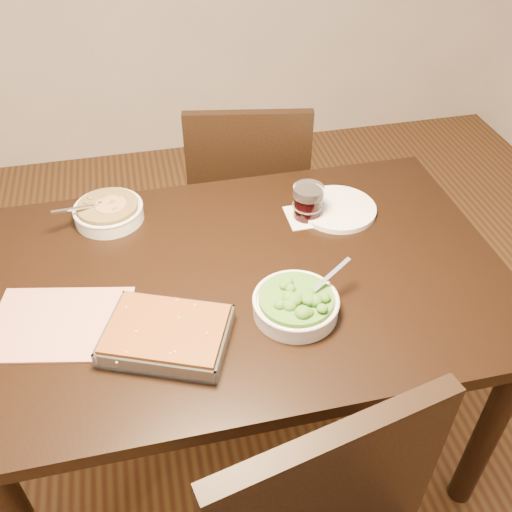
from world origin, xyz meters
TOP-DOWN VIEW (x-y plane):
  - ground at (0.00, 0.00)m, footprint 4.00×4.00m
  - table at (0.00, 0.00)m, footprint 1.40×0.90m
  - magazine_a at (-0.47, -0.08)m, footprint 0.37×0.30m
  - coaster at (0.24, 0.20)m, footprint 0.12×0.12m
  - stew_bowl at (-0.33, 0.32)m, footprint 0.21×0.20m
  - broccoli_bowl at (0.10, -0.17)m, footprint 0.23×0.21m
  - baking_dish at (-0.22, -0.19)m, footprint 0.34×0.30m
  - wine_tumbler at (0.24, 0.20)m, footprint 0.09×0.09m
  - dinner_plate at (0.34, 0.21)m, footprint 0.23×0.23m
  - chair_far at (0.16, 0.69)m, footprint 0.50×0.50m

SIDE VIEW (x-z plane):
  - ground at x=0.00m, z-range 0.00..0.00m
  - chair_far at x=0.16m, z-range 0.05..0.97m
  - table at x=0.00m, z-range 0.28..1.03m
  - coaster at x=0.24m, z-range 0.75..0.75m
  - magazine_a at x=-0.47m, z-range 0.75..0.76m
  - dinner_plate at x=0.34m, z-range 0.75..0.77m
  - baking_dish at x=-0.22m, z-range 0.75..0.80m
  - stew_bowl at x=-0.33m, z-range 0.74..0.82m
  - broccoli_bowl at x=0.10m, z-range 0.74..0.82m
  - wine_tumbler at x=0.24m, z-range 0.76..0.86m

